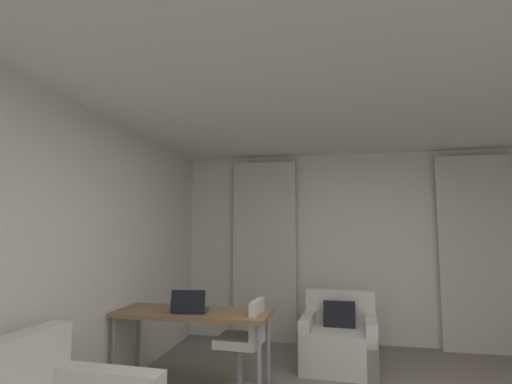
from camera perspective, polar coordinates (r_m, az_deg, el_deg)
wall_window at (r=5.61m, az=15.57°, el=-7.75°), size 5.12×0.06×2.60m
wall_left at (r=3.34m, az=-28.74°, el=-8.97°), size 0.06×6.12×2.60m
ceiling at (r=2.81m, az=19.51°, el=17.63°), size 5.12×6.12×0.06m
curtain_left_panel at (r=5.55m, az=1.23°, el=-8.49°), size 0.90×0.06×2.50m
curtain_right_panel at (r=5.75m, az=29.60°, el=-7.68°), size 0.90×0.06×2.50m
armchair at (r=4.79m, az=12.15°, el=-20.65°), size 0.86×0.84×0.81m
desk at (r=3.97m, az=-9.21°, el=-17.76°), size 1.48×0.57×0.76m
desk_chair at (r=3.92m, az=-1.84°, el=-22.51°), size 0.48×0.48×0.88m
laptop at (r=3.88m, az=-9.71°, el=-16.37°), size 0.35×0.29×0.22m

